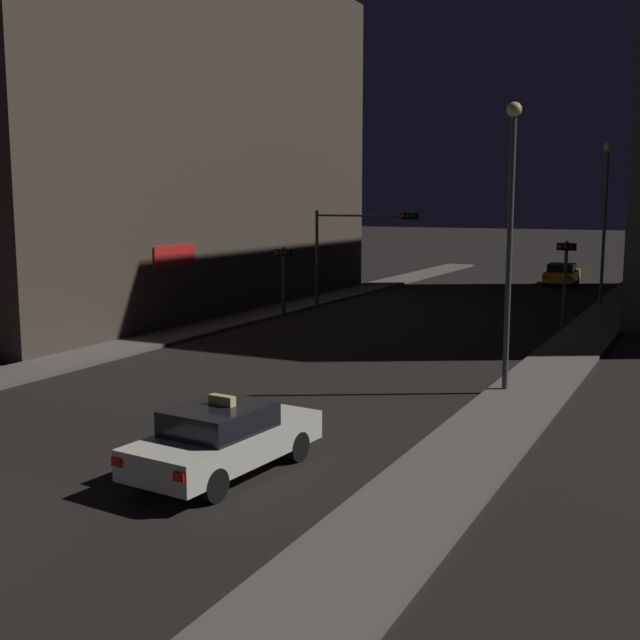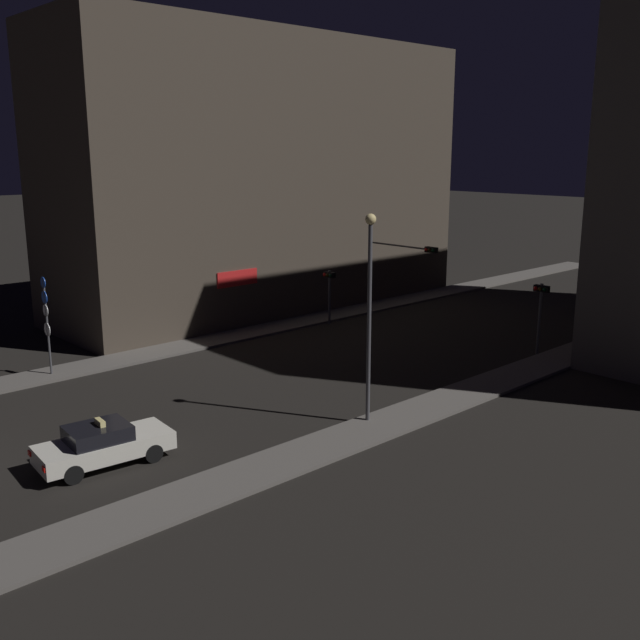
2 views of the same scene
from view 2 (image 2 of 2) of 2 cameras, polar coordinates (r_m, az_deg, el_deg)
sidewalk_left at (r=47.01m, az=2.26°, el=0.64°), size 2.21×60.33×0.13m
sidewalk_right at (r=38.33m, az=18.23°, el=-2.96°), size 2.21×60.33×0.13m
building_facade_left at (r=48.47m, az=-4.48°, el=11.24°), size 9.05×28.20×17.30m
taxi at (r=25.59m, az=-16.70°, el=-9.35°), size 2.22×4.60×1.62m
far_car at (r=55.63m, az=23.20°, el=2.25°), size 1.96×4.51×1.42m
traffic_light_overhead at (r=44.29m, az=5.93°, el=4.53°), size 5.37×0.42×4.95m
traffic_light_left_kerb at (r=43.51m, az=0.72°, el=2.74°), size 0.80×0.42×3.29m
traffic_light_right_kerb at (r=38.60m, az=16.95°, el=1.22°), size 0.80×0.42×3.71m
sign_pole_left at (r=35.50m, az=-20.73°, el=0.15°), size 0.64×0.10×4.59m
street_lamp_near_block at (r=27.02m, az=3.91°, el=1.73°), size 0.41×0.41×7.94m
street_lamp_far_block at (r=43.80m, az=22.43°, el=5.55°), size 0.44×0.44×8.15m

